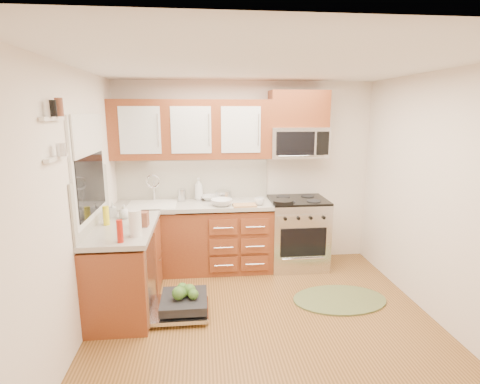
{
  "coord_description": "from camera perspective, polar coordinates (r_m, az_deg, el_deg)",
  "views": [
    {
      "loc": [
        -0.61,
        -3.36,
        2.1
      ],
      "look_at": [
        -0.17,
        0.85,
        1.19
      ],
      "focal_mm": 28.0,
      "sensor_mm": 36.0,
      "label": 1
    }
  ],
  "objects": [
    {
      "name": "canister",
      "position": [
        5.05,
        -8.86,
        -0.47
      ],
      "size": [
        0.12,
        0.12,
        0.17
      ],
      "primitive_type": "cylinder",
      "rotation": [
        0.0,
        0.0,
        -0.18
      ],
      "color": "silver",
      "rests_on": "countertop_back"
    },
    {
      "name": "countertop_left",
      "position": [
        4.15,
        -17.33,
        -5.24
      ],
      "size": [
        0.64,
        1.27,
        0.05
      ],
      "primitive_type": "cube",
      "color": "#A6A098",
      "rests_on": "base_cabinet_left"
    },
    {
      "name": "wall_left",
      "position": [
        3.65,
        -24.04,
        -2.42
      ],
      "size": [
        0.04,
        3.5,
        2.5
      ],
      "primitive_type": "cube",
      "color": "white",
      "rests_on": "ground"
    },
    {
      "name": "soap_bottle_a",
      "position": [
        5.08,
        -6.3,
        0.46
      ],
      "size": [
        0.15,
        0.15,
        0.3
      ],
      "primitive_type": "imported",
      "rotation": [
        0.0,
        0.0,
        -0.31
      ],
      "color": "#999999",
      "rests_on": "countertop_back"
    },
    {
      "name": "skillet",
      "position": [
        4.79,
        6.55,
        -1.52
      ],
      "size": [
        0.31,
        0.31,
        0.05
      ],
      "primitive_type": "cylinder",
      "rotation": [
        0.0,
        0.0,
        -0.16
      ],
      "color": "black",
      "rests_on": "range"
    },
    {
      "name": "wall_right",
      "position": [
        4.19,
        28.46,
        -1.06
      ],
      "size": [
        0.04,
        3.5,
        2.5
      ],
      "primitive_type": "cube",
      "color": "white",
      "rests_on": "ground"
    },
    {
      "name": "backsplash_left",
      "position": [
        4.14,
        -21.61,
        -1.14
      ],
      "size": [
        0.02,
        1.25,
        0.57
      ],
      "primitive_type": "cube",
      "color": "#B4B0A1",
      "rests_on": "ground"
    },
    {
      "name": "microwave",
      "position": [
        5.09,
        8.8,
        7.51
      ],
      "size": [
        0.76,
        0.38,
        0.4
      ],
      "primitive_type": null,
      "color": "silver",
      "rests_on": "ground"
    },
    {
      "name": "paper_towel_roll",
      "position": [
        3.73,
        -15.67,
        -4.61
      ],
      "size": [
        0.15,
        0.15,
        0.26
      ],
      "primitive_type": "cylinder",
      "rotation": [
        0.0,
        0.0,
        0.29
      ],
      "color": "white",
      "rests_on": "countertop_left"
    },
    {
      "name": "dishwasher",
      "position": [
        4.18,
        -9.07,
        -16.63
      ],
      "size": [
        0.7,
        0.6,
        0.2
      ],
      "primitive_type": null,
      "color": "silver",
      "rests_on": "ground"
    },
    {
      "name": "bowl_a",
      "position": [
        5.09,
        -4.57,
        -0.88
      ],
      "size": [
        0.29,
        0.29,
        0.06
      ],
      "primitive_type": "imported",
      "rotation": [
        0.0,
        0.0,
        0.16
      ],
      "color": "#999999",
      "rests_on": "countertop_back"
    },
    {
      "name": "blue_carton",
      "position": [
        4.1,
        -14.85,
        -3.89
      ],
      "size": [
        0.09,
        0.06,
        0.14
      ],
      "primitive_type": "cube",
      "rotation": [
        0.0,
        0.0,
        0.08
      ],
      "color": "teal",
      "rests_on": "countertop_left"
    },
    {
      "name": "cup",
      "position": [
        4.8,
        2.94,
        -1.45
      ],
      "size": [
        0.14,
        0.14,
        0.1
      ],
      "primitive_type": "imported",
      "rotation": [
        0.0,
        0.0,
        0.17
      ],
      "color": "#999999",
      "rests_on": "countertop_back"
    },
    {
      "name": "cabinet_over_mw",
      "position": [
        5.1,
        8.89,
        12.41
      ],
      "size": [
        0.76,
        0.35,
        0.47
      ],
      "primitive_type": "cube",
      "color": "maroon",
      "rests_on": "ground"
    },
    {
      "name": "red_bottle",
      "position": [
        3.6,
        -17.83,
        -5.72
      ],
      "size": [
        0.07,
        0.07,
        0.21
      ],
      "primitive_type": "cylinder",
      "rotation": [
        0.0,
        0.0,
        -0.37
      ],
      "color": "#AE1B0E",
      "rests_on": "countertop_left"
    },
    {
      "name": "base_cabinet_left",
      "position": [
        4.31,
        -17.06,
        -11.28
      ],
      "size": [
        0.6,
        1.25,
        0.85
      ],
      "primitive_type": "cube",
      "color": "maroon",
      "rests_on": "ground"
    },
    {
      "name": "backsplash_back",
      "position": [
        5.17,
        -7.17,
        2.15
      ],
      "size": [
        2.05,
        0.02,
        0.57
      ],
      "primitive_type": "cube",
      "color": "#B4B0A1",
      "rests_on": "ground"
    },
    {
      "name": "window_blind",
      "position": [
        4.02,
        -22.1,
        8.12
      ],
      "size": [
        0.02,
        0.96,
        0.4
      ],
      "primitive_type": "cube",
      "color": "white",
      "rests_on": "ground"
    },
    {
      "name": "mustard_bottle",
      "position": [
        4.2,
        -19.73,
        -3.41
      ],
      "size": [
        0.08,
        0.08,
        0.2
      ],
      "primitive_type": "cylinder",
      "rotation": [
        0.0,
        0.0,
        -0.41
      ],
      "color": "yellow",
      "rests_on": "countertop_left"
    },
    {
      "name": "stock_pot",
      "position": [
        5.05,
        -2.53,
        -0.56
      ],
      "size": [
        0.27,
        0.27,
        0.13
      ],
      "primitive_type": "cylinder",
      "rotation": [
        0.0,
        0.0,
        0.37
      ],
      "color": "silver",
      "rests_on": "countertop_back"
    },
    {
      "name": "wall_back",
      "position": [
        5.21,
        0.82,
        2.77
      ],
      "size": [
        3.5,
        0.04,
        2.5
      ],
      "primitive_type": "cube",
      "color": "white",
      "rests_on": "ground"
    },
    {
      "name": "wall_front",
      "position": [
        1.92,
        13.61,
        -14.59
      ],
      "size": [
        3.5,
        0.04,
        2.5
      ],
      "primitive_type": "cube",
      "color": "white",
      "rests_on": "ground"
    },
    {
      "name": "floor",
      "position": [
        4.01,
        3.88,
        -19.49
      ],
      "size": [
        3.5,
        3.5,
        0.0
      ],
      "primitive_type": "plane",
      "color": "brown",
      "rests_on": "ground"
    },
    {
      "name": "shelf_upper",
      "position": [
        3.21,
        -26.69,
        9.97
      ],
      "size": [
        0.04,
        0.4,
        0.03
      ],
      "primitive_type": "cube",
      "color": "white",
      "rests_on": "ground"
    },
    {
      "name": "window",
      "position": [
        4.06,
        -22.07,
        3.46
      ],
      "size": [
        0.03,
        1.05,
        1.05
      ],
      "primitive_type": null,
      "color": "white",
      "rests_on": "ground"
    },
    {
      "name": "ceiling",
      "position": [
        3.43,
        4.51,
        18.79
      ],
      "size": [
        3.5,
        3.5,
        0.0
      ],
      "primitive_type": "plane",
      "rotation": [
        3.14,
        0.0,
        0.0
      ],
      "color": "white",
      "rests_on": "ground"
    },
    {
      "name": "shelf_lower",
      "position": [
        3.23,
        -26.18,
        4.66
      ],
      "size": [
        0.04,
        0.4,
        0.03
      ],
      "primitive_type": "cube",
      "color": "white",
      "rests_on": "ground"
    },
    {
      "name": "soap_bottle_c",
      "position": [
        4.39,
        -17.25,
        -2.88
      ],
      "size": [
        0.16,
        0.16,
        0.16
      ],
      "primitive_type": "imported",
      "rotation": [
        0.0,
        0.0,
        -0.37
      ],
      "color": "#999999",
      "rests_on": "countertop_left"
    },
    {
      "name": "bowl_b",
      "position": [
        4.77,
        -2.82,
        -1.6
      ],
      "size": [
        0.28,
        0.28,
        0.09
      ],
      "primitive_type": "imported",
      "rotation": [
        0.0,
        0.0,
        0.04
      ],
      "color": "#999999",
      "rests_on": "countertop_back"
    },
    {
      "name": "upper_cabinets",
      "position": [
        4.94,
        -7.41,
        9.44
      ],
      "size": [
        2.05,
        0.35,
        0.75
      ],
      "primitive_type": null,
      "color": "maroon",
      "rests_on": "ground"
    },
    {
      "name": "soap_bottle_b",
      "position": [
        4.49,
        -18.82,
        -2.57
      ],
      "size": [
        0.1,
        0.1,
        0.17
      ],
      "primitive_type": "imported",
      "rotation": [
        0.0,
        0.0,
        0.34
      ],
      "color": "#999999",
      "rests_on": "countertop_left"
    },
    {
      "name": "base_cabinet_back",
      "position": [
        5.09,
        -7.0,
        -7.14
      ],
      "size": [
        2.05,
        0.6,
        0.85
      ],
      "primitive_type": "cube",
      "color": "maroon",
      "rests_on": "ground"
    },
    {
      "name": "wooden_box",
      "position": [
        4.05,
        -14.89,
        -4.01
      ],
      "size": [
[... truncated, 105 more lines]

